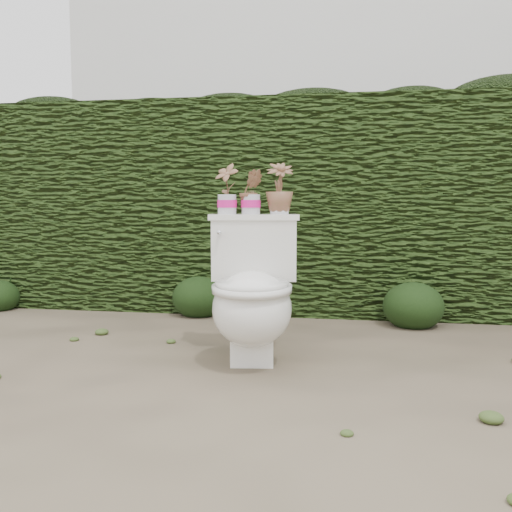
% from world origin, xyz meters
% --- Properties ---
extents(ground, '(60.00, 60.00, 0.00)m').
position_xyz_m(ground, '(0.00, 0.00, 0.00)').
color(ground, '#7B6C55').
rests_on(ground, ground).
extents(hedge, '(8.00, 1.00, 1.60)m').
position_xyz_m(hedge, '(0.00, 1.60, 0.80)').
color(hedge, '#344E1A').
rests_on(hedge, ground).
extents(house_wall, '(8.00, 3.50, 4.00)m').
position_xyz_m(house_wall, '(0.60, 6.00, 2.00)').
color(house_wall, silver).
rests_on(house_wall, ground).
extents(toilet, '(0.54, 0.73, 0.78)m').
position_xyz_m(toilet, '(-0.19, -0.06, 0.36)').
color(toilet, white).
rests_on(toilet, ground).
extents(potted_plant_left, '(0.17, 0.15, 0.27)m').
position_xyz_m(potted_plant_left, '(-0.37, 0.15, 0.91)').
color(potted_plant_left, '#2F661F').
rests_on(potted_plant_left, toilet).
extents(potted_plant_center, '(0.15, 0.13, 0.23)m').
position_xyz_m(potted_plant_center, '(-0.24, 0.17, 0.89)').
color(potted_plant_center, '#2F661F').
rests_on(potted_plant_center, toilet).
extents(potted_plant_right, '(0.19, 0.19, 0.27)m').
position_xyz_m(potted_plant_right, '(-0.08, 0.19, 0.91)').
color(potted_plant_right, '#2F661F').
rests_on(potted_plant_right, toilet).
extents(liriope_clump_1, '(0.40, 0.40, 0.32)m').
position_xyz_m(liriope_clump_1, '(-0.80, 1.09, 0.16)').
color(liriope_clump_1, '#1E3412').
rests_on(liriope_clump_1, ground).
extents(liriope_clump_2, '(0.41, 0.41, 0.33)m').
position_xyz_m(liriope_clump_2, '(0.74, 0.97, 0.16)').
color(liriope_clump_2, '#1E3412').
rests_on(liriope_clump_2, ground).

